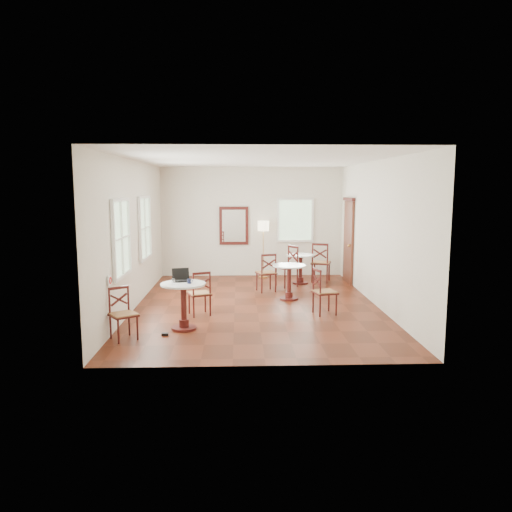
{
  "coord_description": "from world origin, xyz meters",
  "views": [
    {
      "loc": [
        -0.37,
        -9.93,
        2.45
      ],
      "look_at": [
        0.0,
        0.3,
        1.0
      ],
      "focal_mm": 34.09,
      "sensor_mm": 36.0,
      "label": 1
    }
  ],
  "objects_px": {
    "chair_back_a": "(321,262)",
    "power_adapter": "(165,334)",
    "cafe_table_back": "(301,266)",
    "chair_near_a": "(200,293)",
    "laptop": "(181,278)",
    "chair_mid_b": "(324,292)",
    "mouse": "(181,281)",
    "cafe_table_near": "(184,301)",
    "navy_mug": "(189,281)",
    "chair_near_b": "(123,314)",
    "chair_back_b": "(288,266)",
    "chair_mid_a": "(267,273)",
    "water_glass": "(173,282)",
    "floor_lamp": "(263,230)",
    "cafe_table_mid": "(289,278)"
  },
  "relations": [
    {
      "from": "chair_back_a",
      "to": "power_adapter",
      "type": "bearing_deg",
      "value": 71.44
    },
    {
      "from": "cafe_table_back",
      "to": "chair_near_a",
      "type": "xyz_separation_m",
      "value": [
        -2.33,
        -3.05,
        -0.03
      ]
    },
    {
      "from": "chair_near_a",
      "to": "laptop",
      "type": "height_order",
      "value": "laptop"
    },
    {
      "from": "chair_mid_b",
      "to": "mouse",
      "type": "height_order",
      "value": "chair_mid_b"
    },
    {
      "from": "power_adapter",
      "to": "laptop",
      "type": "bearing_deg",
      "value": 69.57
    },
    {
      "from": "cafe_table_near",
      "to": "navy_mug",
      "type": "relative_size",
      "value": 8.03
    },
    {
      "from": "chair_near_b",
      "to": "power_adapter",
      "type": "relative_size",
      "value": 7.73
    },
    {
      "from": "chair_mid_b",
      "to": "chair_back_b",
      "type": "relative_size",
      "value": 0.89
    },
    {
      "from": "chair_back_a",
      "to": "cafe_table_near",
      "type": "bearing_deg",
      "value": 71.51
    },
    {
      "from": "chair_mid_a",
      "to": "laptop",
      "type": "relative_size",
      "value": 2.65
    },
    {
      "from": "chair_mid_b",
      "to": "laptop",
      "type": "relative_size",
      "value": 2.59
    },
    {
      "from": "chair_mid_b",
      "to": "power_adapter",
      "type": "bearing_deg",
      "value": 99.84
    },
    {
      "from": "cafe_table_near",
      "to": "water_glass",
      "type": "relative_size",
      "value": 8.07
    },
    {
      "from": "chair_back_b",
      "to": "chair_near_a",
      "type": "bearing_deg",
      "value": -66.04
    },
    {
      "from": "chair_back_b",
      "to": "water_glass",
      "type": "bearing_deg",
      "value": -61.76
    },
    {
      "from": "cafe_table_near",
      "to": "cafe_table_back",
      "type": "xyz_separation_m",
      "value": [
        2.54,
        3.98,
        -0.04
      ]
    },
    {
      "from": "chair_mid_b",
      "to": "chair_near_b",
      "type": "bearing_deg",
      "value": 98.13
    },
    {
      "from": "floor_lamp",
      "to": "chair_back_b",
      "type": "bearing_deg",
      "value": -65.58
    },
    {
      "from": "cafe_table_near",
      "to": "laptop",
      "type": "relative_size",
      "value": 2.36
    },
    {
      "from": "navy_mug",
      "to": "cafe_table_near",
      "type": "bearing_deg",
      "value": 168.15
    },
    {
      "from": "chair_back_b",
      "to": "chair_near_b",
      "type": "bearing_deg",
      "value": -66.65
    },
    {
      "from": "cafe_table_mid",
      "to": "chair_back_b",
      "type": "xyz_separation_m",
      "value": [
        0.11,
        1.43,
        0.03
      ]
    },
    {
      "from": "chair_back_b",
      "to": "power_adapter",
      "type": "distance_m",
      "value": 4.72
    },
    {
      "from": "floor_lamp",
      "to": "mouse",
      "type": "bearing_deg",
      "value": -109.38
    },
    {
      "from": "chair_near_a",
      "to": "navy_mug",
      "type": "height_order",
      "value": "navy_mug"
    },
    {
      "from": "mouse",
      "to": "water_glass",
      "type": "xyz_separation_m",
      "value": [
        -0.1,
        -0.2,
        0.03
      ]
    },
    {
      "from": "cafe_table_back",
      "to": "navy_mug",
      "type": "bearing_deg",
      "value": -121.28
    },
    {
      "from": "chair_back_a",
      "to": "power_adapter",
      "type": "relative_size",
      "value": 9.33
    },
    {
      "from": "floor_lamp",
      "to": "navy_mug",
      "type": "height_order",
      "value": "floor_lamp"
    },
    {
      "from": "cafe_table_mid",
      "to": "floor_lamp",
      "type": "distance_m",
      "value": 2.8
    },
    {
      "from": "chair_back_b",
      "to": "navy_mug",
      "type": "relative_size",
      "value": 9.96
    },
    {
      "from": "cafe_table_back",
      "to": "chair_back_b",
      "type": "height_order",
      "value": "chair_back_b"
    },
    {
      "from": "chair_near_a",
      "to": "laptop",
      "type": "xyz_separation_m",
      "value": [
        -0.27,
        -0.71,
        0.44
      ]
    },
    {
      "from": "chair_near_a",
      "to": "floor_lamp",
      "type": "xyz_separation_m",
      "value": [
        1.42,
        3.91,
        0.88
      ]
    },
    {
      "from": "cafe_table_near",
      "to": "chair_mid_a",
      "type": "bearing_deg",
      "value": 62.05
    },
    {
      "from": "chair_mid_a",
      "to": "mouse",
      "type": "distance_m",
      "value": 3.42
    },
    {
      "from": "floor_lamp",
      "to": "cafe_table_near",
      "type": "bearing_deg",
      "value": -108.53
    },
    {
      "from": "chair_mid_a",
      "to": "mouse",
      "type": "bearing_deg",
      "value": 43.14
    },
    {
      "from": "power_adapter",
      "to": "cafe_table_near",
      "type": "bearing_deg",
      "value": 52.72
    },
    {
      "from": "navy_mug",
      "to": "power_adapter",
      "type": "xyz_separation_m",
      "value": [
        -0.39,
        -0.34,
        -0.83
      ]
    },
    {
      "from": "floor_lamp",
      "to": "cafe_table_back",
      "type": "bearing_deg",
      "value": -43.52
    },
    {
      "from": "chair_near_b",
      "to": "water_glass",
      "type": "relative_size",
      "value": 8.43
    },
    {
      "from": "cafe_table_mid",
      "to": "chair_near_b",
      "type": "height_order",
      "value": "chair_near_b"
    },
    {
      "from": "cafe_table_mid",
      "to": "chair_near_b",
      "type": "bearing_deg",
      "value": -137.47
    },
    {
      "from": "chair_mid_a",
      "to": "chair_near_a",
      "type": "bearing_deg",
      "value": 38.8
    },
    {
      "from": "cafe_table_back",
      "to": "chair_back_a",
      "type": "distance_m",
      "value": 0.6
    },
    {
      "from": "navy_mug",
      "to": "chair_mid_a",
      "type": "bearing_deg",
      "value": 63.85
    },
    {
      "from": "chair_mid_a",
      "to": "water_glass",
      "type": "height_order",
      "value": "chair_mid_a"
    },
    {
      "from": "chair_near_a",
      "to": "floor_lamp",
      "type": "height_order",
      "value": "floor_lamp"
    },
    {
      "from": "cafe_table_mid",
      "to": "laptop",
      "type": "height_order",
      "value": "laptop"
    }
  ]
}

